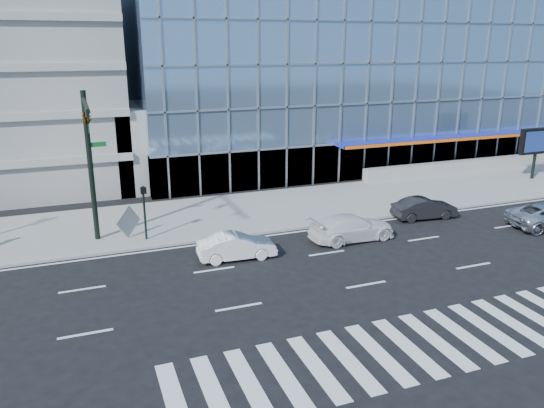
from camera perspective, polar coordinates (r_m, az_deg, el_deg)
The scene contains 12 objects.
ground at distance 27.72m, azimuth 5.89°, elevation -5.28°, with size 160.00×160.00×0.00m, color black.
sidewalk at distance 34.59m, azimuth 0.03°, elevation -0.49°, with size 120.00×8.00×0.15m, color gray.
theatre_building at distance 55.28m, azimuth 7.26°, elevation 13.77°, with size 42.00×26.00×15.00m, color #698DB0.
ramp_block at distance 41.94m, azimuth -12.64°, elevation 6.32°, with size 6.00×8.00×6.00m, color gray.
retaining_wall at distance 50.55m, azimuth 24.88°, elevation 4.20°, with size 30.00×0.80×1.00m, color gray.
traffic_signal at distance 27.79m, azimuth -19.20°, elevation 7.16°, with size 1.14×5.74×8.00m.
ped_signal_post at distance 29.21m, azimuth -13.59°, elevation -0.05°, with size 0.30×0.33×3.00m.
marquee_sign at distance 46.25m, azimuth 26.62°, elevation 5.98°, with size 3.20×0.43×4.00m.
white_suv at distance 29.51m, azimuth 8.58°, elevation -2.50°, with size 1.99×4.91×1.42m, color white.
white_sedan at distance 26.75m, azimuth -3.82°, elevation -4.57°, with size 1.37×3.94×1.30m, color white.
dark_sedan at distance 34.03m, azimuth 16.07°, elevation -0.44°, with size 1.40×4.00×1.32m, color black.
tilted_panel at distance 30.12m, azimuth -15.20°, elevation -1.82°, with size 1.30×0.06×1.30m, color gray.
Camera 1 is at (-11.64, -22.88, 10.44)m, focal length 35.00 mm.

